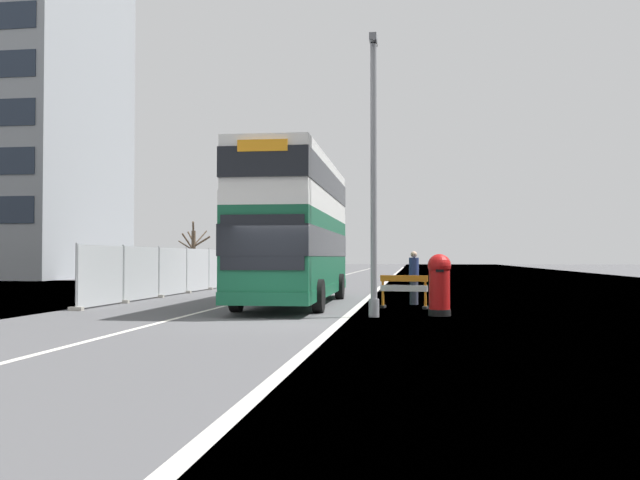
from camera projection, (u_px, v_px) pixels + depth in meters
ground at (294, 324)px, 17.31m from camera, size 140.00×280.00×0.10m
double_decker_bus at (296, 228)px, 23.89m from camera, size 2.91×11.48×5.00m
lamppost_foreground at (374, 184)px, 18.89m from camera, size 0.29×0.70×7.82m
red_pillar_postbox at (439, 282)px, 19.22m from camera, size 0.66×0.66×1.74m
roadworks_barrier at (404, 288)px, 22.04m from camera, size 1.58×0.68×1.06m
construction_site_fence at (198, 271)px, 32.78m from camera, size 0.44×24.00×2.10m
car_oncoming_near at (284, 268)px, 39.50m from camera, size 1.94×4.05×2.14m
car_receding_mid at (307, 267)px, 49.43m from camera, size 2.04×4.00×2.04m
bare_tree_far_verge_near at (194, 249)px, 59.17m from camera, size 2.86×3.03×4.69m
pedestrian_at_kerb at (414, 278)px, 23.67m from camera, size 0.34×0.34×1.86m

